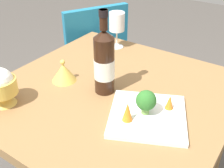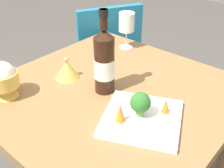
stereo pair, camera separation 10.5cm
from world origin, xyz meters
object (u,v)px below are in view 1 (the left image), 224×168
at_px(rice_bowl, 1,86).
at_px(broccoli_floret, 146,101).
at_px(serving_plate, 148,116).
at_px(carrot_garnish_left, 128,112).
at_px(rice_bowl_lid, 64,72).
at_px(wine_bottle, 104,62).
at_px(chair_near_window, 93,53).
at_px(wine_glass, 117,23).
at_px(carrot_garnish_right, 169,103).

bearing_deg(rice_bowl, broccoli_floret, -64.42).
height_order(serving_plate, carrot_garnish_left, carrot_garnish_left).
bearing_deg(rice_bowl_lid, rice_bowl, 164.28).
bearing_deg(broccoli_floret, wine_bottle, 75.44).
height_order(chair_near_window, broccoli_floret, chair_near_window).
xyz_separation_m(chair_near_window, wine_glass, (-0.19, -0.31, 0.33)).
xyz_separation_m(wine_bottle, rice_bowl_lid, (-0.03, 0.18, -0.09)).
xyz_separation_m(wine_glass, carrot_garnish_right, (-0.35, -0.44, -0.09)).
xyz_separation_m(rice_bowl, rice_bowl_lid, (0.24, -0.07, -0.04)).
xyz_separation_m(serving_plate, carrot_garnish_left, (-0.07, 0.04, 0.04)).
relative_size(chair_near_window, rice_bowl_lid, 8.50).
xyz_separation_m(wine_glass, rice_bowl, (-0.63, 0.07, -0.05)).
height_order(serving_plate, broccoli_floret, broccoli_floret).
bearing_deg(broccoli_floret, serving_plate, -86.07).
bearing_deg(carrot_garnish_right, wine_bottle, 92.77).
bearing_deg(rice_bowl_lid, carrot_garnish_left, -103.81).
bearing_deg(rice_bowl, carrot_garnish_right, -60.89).
relative_size(rice_bowl_lid, serving_plate, 0.30).
bearing_deg(chair_near_window, carrot_garnish_right, -97.64).
height_order(wine_bottle, broccoli_floret, wine_bottle).
bearing_deg(rice_bowl, carrot_garnish_left, -70.15).
bearing_deg(carrot_garnish_right, broccoli_floret, 140.34).
height_order(serving_plate, carrot_garnish_right, carrot_garnish_right).
bearing_deg(wine_bottle, carrot_garnish_right, -87.23).
distance_m(wine_bottle, carrot_garnish_left, 0.22).
bearing_deg(chair_near_window, rice_bowl, -135.28).
bearing_deg(chair_near_window, carrot_garnish_left, -107.06).
bearing_deg(wine_glass, carrot_garnish_left, -143.20).
height_order(wine_bottle, rice_bowl, wine_bottle).
bearing_deg(serving_plate, wine_glass, 43.92).
height_order(chair_near_window, wine_glass, wine_glass).
relative_size(wine_bottle, carrot_garnish_right, 6.14).
distance_m(chair_near_window, carrot_garnish_left, 0.98).
bearing_deg(wine_glass, broccoli_floret, -136.81).
height_order(broccoli_floret, carrot_garnish_right, broccoli_floret).
distance_m(serving_plate, carrot_garnish_left, 0.09).
height_order(wine_glass, rice_bowl_lid, wine_glass).
height_order(carrot_garnish_left, carrot_garnish_right, carrot_garnish_left).
distance_m(broccoli_floret, carrot_garnish_left, 0.07).
bearing_deg(wine_glass, rice_bowl_lid, -179.67).
height_order(rice_bowl, serving_plate, rice_bowl).
bearing_deg(wine_bottle, rice_bowl, 137.38).
distance_m(rice_bowl, carrot_garnish_left, 0.45).
relative_size(wine_glass, rice_bowl, 1.26).
xyz_separation_m(rice_bowl, carrot_garnish_left, (0.15, -0.42, -0.02)).
relative_size(wine_glass, broccoli_floret, 2.09).
relative_size(serving_plate, broccoli_floret, 3.87).
bearing_deg(wine_bottle, wine_glass, 26.98).
xyz_separation_m(rice_bowl_lid, broccoli_floret, (-0.02, -0.39, 0.03)).
distance_m(wine_bottle, wine_glass, 0.40).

